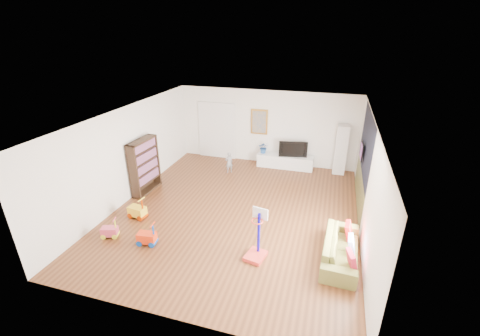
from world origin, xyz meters
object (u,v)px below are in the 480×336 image
(media_console, at_px, (285,161))
(sofa, at_px, (341,249))
(basketball_hoop, at_px, (256,235))
(bookshelf, at_px, (145,166))

(media_console, xyz_separation_m, sofa, (1.98, -4.69, 0.04))
(sofa, bearing_deg, basketball_hoop, 108.27)
(media_console, xyz_separation_m, basketball_hoop, (0.18, -5.19, 0.36))
(bookshelf, xyz_separation_m, sofa, (5.81, -1.63, -0.57))
(bookshelf, height_order, sofa, bookshelf)
(sofa, relative_size, basketball_hoop, 1.57)
(bookshelf, height_order, basketball_hoop, bookshelf)
(bookshelf, bearing_deg, media_console, 41.94)
(sofa, bearing_deg, bookshelf, 77.11)
(media_console, relative_size, sofa, 1.08)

